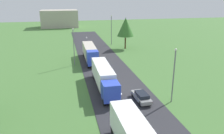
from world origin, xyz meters
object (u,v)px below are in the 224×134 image
object	(u,v)px
truck_second	(104,76)
tree_oak	(126,27)
lamppost_second	(174,73)
distant_building	(60,19)
car_third	(141,96)
lamppost_third	(74,45)
lamppost_fourth	(111,29)
truck_third	(90,52)

from	to	relation	value
truck_second	tree_oak	xyz separation A→B (m)	(11.44, 27.56, 4.18)
lamppost_second	distant_building	world-z (taller)	distant_building
tree_oak	distant_building	distance (m)	55.52
truck_second	car_third	size ratio (longest dim) A/B	2.92
car_third	lamppost_third	world-z (taller)	lamppost_third
truck_second	lamppost_fourth	distance (m)	35.12
truck_third	lamppost_fourth	world-z (taller)	lamppost_fourth
distant_building	lamppost_third	bearing A→B (deg)	-87.11
lamppost_second	truck_second	bearing A→B (deg)	141.08
car_third	lamppost_second	bearing A→B (deg)	-13.52
lamppost_third	truck_third	bearing A→B (deg)	34.57
car_third	distant_building	distance (m)	86.69
lamppost_fourth	truck_second	bearing A→B (deg)	-104.32
truck_third	distant_building	xyz separation A→B (m)	(-7.12, 62.78, 1.97)
car_third	distant_building	bearing A→B (deg)	97.85
truck_third	lamppost_second	world-z (taller)	lamppost_second
car_third	lamppost_fourth	xyz separation A→B (m)	(4.18, 39.97, 4.28)
truck_second	truck_third	distance (m)	16.98
truck_third	tree_oak	world-z (taller)	tree_oak
truck_second	tree_oak	bearing A→B (deg)	67.45
car_third	distant_building	world-z (taller)	distant_building
lamppost_second	distant_building	xyz separation A→B (m)	(-16.13, 86.85, -0.40)
truck_second	lamppost_second	xyz separation A→B (m)	(8.78, -7.09, 2.35)
truck_second	lamppost_second	distance (m)	11.53
lamppost_second	lamppost_third	xyz separation A→B (m)	(-12.83, 21.44, 0.13)
car_third	lamppost_second	xyz separation A→B (m)	(4.30, -1.04, 3.71)
lamppost_second	lamppost_fourth	world-z (taller)	lamppost_fourth
truck_third	lamppost_second	xyz separation A→B (m)	(9.01, -24.07, 2.37)
lamppost_second	distant_building	size ratio (longest dim) A/B	0.46
distant_building	car_third	bearing A→B (deg)	-82.15
car_third	truck_third	bearing A→B (deg)	101.56
lamppost_second	tree_oak	xyz separation A→B (m)	(2.66, 34.65, 1.83)
truck_second	lamppost_third	distance (m)	15.11
car_third	tree_oak	xyz separation A→B (m)	(6.96, 33.62, 5.53)
truck_third	lamppost_fourth	bearing A→B (deg)	62.31
distant_building	truck_second	bearing A→B (deg)	-84.73
distant_building	tree_oak	bearing A→B (deg)	-70.20
truck_third	lamppost_fourth	xyz separation A→B (m)	(8.89, 16.93, 2.95)
truck_third	tree_oak	xyz separation A→B (m)	(11.67, 10.58, 4.20)
truck_second	lamppost_fourth	bearing A→B (deg)	75.68
lamppost_second	lamppost_third	bearing A→B (deg)	120.90
truck_third	lamppost_second	size ratio (longest dim) A/B	1.56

